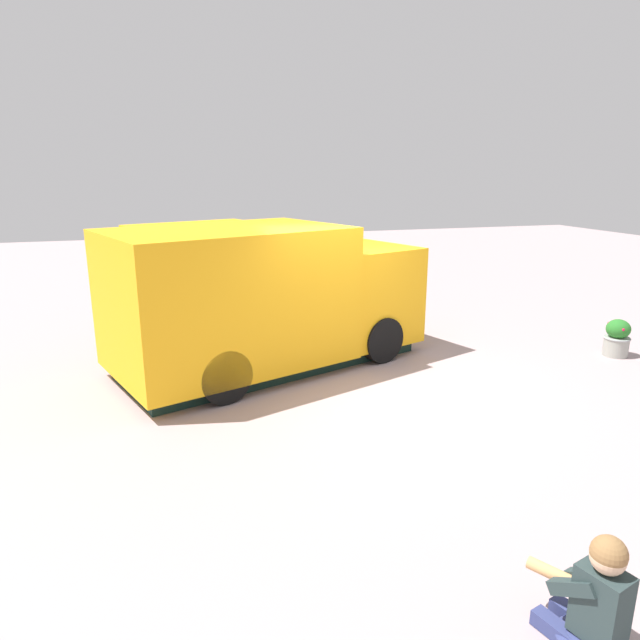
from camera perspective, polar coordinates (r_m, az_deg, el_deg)
The scene contains 5 objects.
ground_plane at distance 8.44m, azimuth 4.00°, elevation -6.14°, with size 40.00×40.00×0.00m, color #A58F90.
food_truck at distance 8.80m, azimuth -5.76°, elevation 2.02°, with size 5.30×3.63×2.24m.
person_customer at distance 4.39m, azimuth 26.32°, elevation -24.76°, with size 0.56×0.81×0.87m.
planter_flowering_near at distance 12.75m, azimuth -19.73°, elevation 1.75°, with size 0.41×0.41×0.59m.
planter_flowering_far at distance 10.66m, azimuth 28.12°, elevation -1.62°, with size 0.43×0.43×0.64m.
Camera 1 is at (2.83, 7.35, 3.04)m, focal length 31.26 mm.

